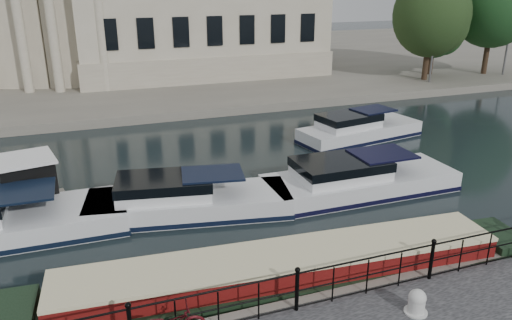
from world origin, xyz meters
The scene contains 9 objects.
ground_plane centered at (0.00, 0.00, 0.00)m, with size 160.00×160.00×0.00m, color black.
far_bank centered at (0.00, 39.00, 0.28)m, with size 120.00×42.00×0.55m, color #6B665B.
railing centered at (0.00, -2.25, 1.20)m, with size 24.14×0.14×1.22m.
lamp_posts centered at (26.00, 20.70, 4.80)m, with size 8.24×1.55×8.07m.
mooring_bollard centered at (2.72, -3.36, 0.85)m, with size 0.57×0.57×0.65m.
narrowboat centered at (0.37, -0.66, 0.37)m, with size 15.71×3.26×1.57m.
harbour_hut centered at (-6.58, 7.50, 0.95)m, with size 3.16×2.80×2.17m.
cabin_cruisers centered at (0.34, 6.25, 0.37)m, with size 26.66×9.48×1.99m.
trees centered at (26.37, 21.95, 5.83)m, with size 13.14×7.31×10.14m.
Camera 1 is at (-4.53, -11.62, 8.30)m, focal length 35.00 mm.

